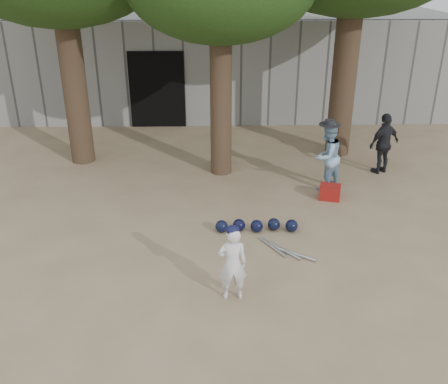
{
  "coord_description": "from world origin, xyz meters",
  "views": [
    {
      "loc": [
        0.44,
        -6.65,
        4.49
      ],
      "look_at": [
        0.6,
        1.0,
        0.95
      ],
      "focal_mm": 40.0,
      "sensor_mm": 36.0,
      "label": 1
    }
  ],
  "objects_px": {
    "spectator_blue": "(327,157)",
    "red_bag": "(330,192)",
    "spectator_dark": "(384,144)",
    "boy_player": "(232,264)"
  },
  "relations": [
    {
      "from": "spectator_dark",
      "to": "red_bag",
      "type": "xyz_separation_m",
      "value": [
        -1.5,
        -1.41,
        -0.56
      ]
    },
    {
      "from": "boy_player",
      "to": "spectator_blue",
      "type": "height_order",
      "value": "spectator_blue"
    },
    {
      "from": "spectator_blue",
      "to": "red_bag",
      "type": "distance_m",
      "value": 0.79
    },
    {
      "from": "boy_player",
      "to": "spectator_blue",
      "type": "bearing_deg",
      "value": -123.12
    },
    {
      "from": "boy_player",
      "to": "spectator_blue",
      "type": "relative_size",
      "value": 0.79
    },
    {
      "from": "boy_player",
      "to": "spectator_dark",
      "type": "bearing_deg",
      "value": -131.64
    },
    {
      "from": "red_bag",
      "to": "spectator_blue",
      "type": "bearing_deg",
      "value": 90.38
    },
    {
      "from": "spectator_blue",
      "to": "spectator_dark",
      "type": "bearing_deg",
      "value": 169.63
    },
    {
      "from": "spectator_blue",
      "to": "spectator_dark",
      "type": "height_order",
      "value": "spectator_blue"
    },
    {
      "from": "spectator_blue",
      "to": "red_bag",
      "type": "bearing_deg",
      "value": 49.76
    }
  ]
}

